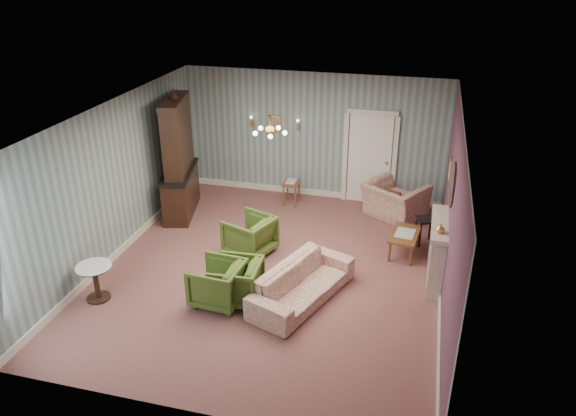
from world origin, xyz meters
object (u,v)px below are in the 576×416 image
(olive_chair_b, at_px, (236,279))
(side_table_black, at_px, (425,231))
(fireplace, at_px, (437,252))
(dresser, at_px, (178,154))
(pedestal_table, at_px, (96,282))
(sofa_chintz, at_px, (302,278))
(wingback_chair, at_px, (395,195))
(coffee_table, at_px, (404,244))
(olive_chair_c, at_px, (250,233))
(olive_chair_a, at_px, (217,281))

(olive_chair_b, xyz_separation_m, side_table_black, (2.96, 2.76, -0.12))
(olive_chair_b, relative_size, fireplace, 0.57)
(dresser, distance_m, pedestal_table, 3.59)
(olive_chair_b, distance_m, sofa_chintz, 1.09)
(dresser, bearing_deg, sofa_chintz, -51.39)
(wingback_chair, bearing_deg, fireplace, 142.67)
(coffee_table, distance_m, pedestal_table, 5.59)
(sofa_chintz, relative_size, pedestal_table, 3.29)
(olive_chair_c, relative_size, dresser, 0.30)
(olive_chair_b, relative_size, pedestal_table, 1.24)
(olive_chair_b, bearing_deg, wingback_chair, 146.41)
(wingback_chair, xyz_separation_m, coffee_table, (0.32, -1.59, -0.30))
(wingback_chair, bearing_deg, sofa_chintz, 102.90)
(sofa_chintz, distance_m, fireplace, 2.41)
(dresser, height_order, fireplace, dresser)
(fireplace, distance_m, pedestal_table, 5.78)
(fireplace, bearing_deg, dresser, 165.10)
(olive_chair_c, distance_m, sofa_chintz, 1.82)
(sofa_chintz, relative_size, side_table_black, 3.81)
(sofa_chintz, xyz_separation_m, dresser, (-3.33, 2.58, 0.95))
(fireplace, distance_m, side_table_black, 1.38)
(coffee_table, bearing_deg, olive_chair_b, -139.17)
(olive_chair_a, bearing_deg, olive_chair_c, -175.53)
(olive_chair_b, distance_m, dresser, 3.80)
(dresser, distance_m, coffee_table, 5.04)
(olive_chair_a, distance_m, wingback_chair, 4.71)
(olive_chair_c, relative_size, wingback_chair, 0.69)
(olive_chair_b, height_order, coffee_table, olive_chair_b)
(coffee_table, distance_m, side_table_black, 0.65)
(olive_chair_b, xyz_separation_m, dresser, (-2.28, 2.88, 0.96))
(dresser, relative_size, pedestal_table, 4.24)
(sofa_chintz, distance_m, dresser, 4.32)
(fireplace, relative_size, coffee_table, 1.59)
(pedestal_table, bearing_deg, dresser, 90.45)
(olive_chair_b, xyz_separation_m, sofa_chintz, (1.05, 0.31, 0.01))
(olive_chair_a, bearing_deg, fireplace, 119.01)
(wingback_chair, height_order, side_table_black, wingback_chair)
(olive_chair_a, xyz_separation_m, pedestal_table, (-1.98, -0.41, -0.08))
(olive_chair_b, height_order, sofa_chintz, sofa_chintz)
(coffee_table, bearing_deg, olive_chair_a, -140.34)
(olive_chair_b, relative_size, olive_chair_c, 0.96)
(olive_chair_b, height_order, fireplace, fireplace)
(olive_chair_a, relative_size, wingback_chair, 0.67)
(side_table_black, bearing_deg, sofa_chintz, -127.92)
(sofa_chintz, height_order, side_table_black, sofa_chintz)
(sofa_chintz, bearing_deg, coffee_table, -17.87)
(fireplace, bearing_deg, side_table_black, 98.97)
(pedestal_table, bearing_deg, olive_chair_a, 11.76)
(olive_chair_c, distance_m, fireplace, 3.45)
(olive_chair_b, relative_size, dresser, 0.29)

